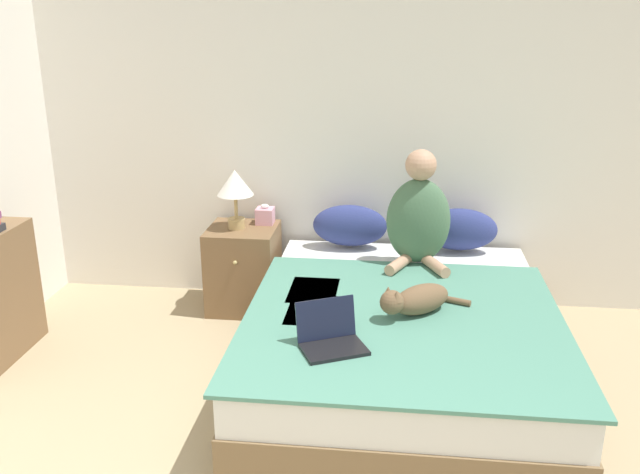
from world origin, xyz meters
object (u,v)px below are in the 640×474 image
Objects in this scene: person_sitting at (418,216)px; tissue_box at (265,215)px; pillow_far at (459,229)px; cat_tabby at (416,300)px; nightstand at (244,268)px; bed at (402,340)px; table_lamp at (235,186)px; laptop_open at (331,338)px; pillow_near at (350,226)px.

tissue_box is at bearing 163.88° from person_sitting.
pillow_far reaches higher than cat_tabby.
cat_tabby reaches higher than nightstand.
bed is 0.85m from person_sitting.
person_sitting is at bearing -8.71° from nightstand.
table_lamp is at bearing -143.11° from tissue_box.
person_sitting is 1.81× the size of table_lamp.
laptop_open reaches higher than bed.
bed is 15.17× the size of tissue_box.
person_sitting is at bearing -16.12° from tissue_box.
pillow_far is (0.37, 0.93, 0.38)m from bed.
laptop_open is 1.64m from tissue_box.
pillow_near reaches higher than cat_tabby.
bed is at bearing -44.83° from tissue_box.
tissue_box reaches higher than laptop_open.
bed is 5.64× the size of laptop_open.
cat_tabby is at bearing 20.02° from laptop_open.
bed is 1.38m from nightstand.
nightstand is 0.59m from table_lamp.
pillow_near is 1.16m from cat_tabby.
table_lamp is at bearing -77.60° from cat_tabby.
table_lamp is at bearing 93.94° from laptop_open.
person_sitting is at bearing -130.19° from cat_tabby.
tissue_box is (0.17, 0.13, -0.24)m from table_lamp.
cat_tabby is at bearing -105.94° from pillow_far.
bed is 4.18× the size of pillow_near.
table_lamp is (-1.13, 0.83, 0.66)m from bed.
pillow_far is at bearing 68.35° from bed.
bed is 1.07m from pillow_near.
laptop_open reaches higher than nightstand.
bed is at bearing -97.36° from person_sitting.
laptop_open is at bearing -109.59° from person_sitting.
pillow_near is 1.49m from laptop_open.
laptop_open is at bearing 6.96° from cat_tabby.
pillow_near is 1.25× the size of table_lamp.
tissue_box is at bearing 36.89° from table_lamp.
pillow_near is 0.80m from nightstand.
table_lamp is (-0.03, -0.01, 0.59)m from nightstand.
bed is at bearing -36.06° from table_lamp.
tissue_box is at bearing 177.57° from pillow_near.
table_lamp is at bearing -172.23° from pillow_near.
bed is at bearing 32.62° from laptop_open.
nightstand reaches higher than bed.
person_sitting reaches higher than tissue_box.
cat_tabby is (0.43, -1.07, -0.06)m from pillow_near.
table_lamp reaches higher than cat_tabby.
cat_tabby is 0.85× the size of nightstand.
table_lamp is (-0.77, -0.10, 0.28)m from pillow_near.
cat_tabby is 1.54m from nightstand.
bed is at bearing -68.42° from pillow_near.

